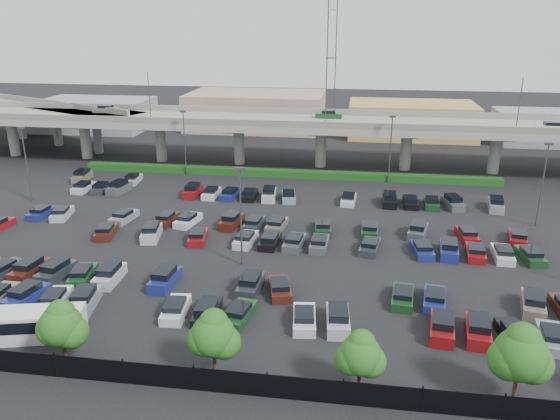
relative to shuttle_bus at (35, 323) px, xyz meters
name	(u,v)px	position (x,y,z in m)	size (l,w,h in m)	color
ground	(257,235)	(13.18, 23.57, -1.29)	(280.00, 280.00, 0.00)	black
overpass	(290,125)	(12.96, 55.58, 5.67)	(150.00, 13.00, 15.80)	gray
on_ramp	(39,108)	(-38.92, 66.62, 5.56)	(50.93, 30.13, 8.80)	gray
hedge	(286,173)	(13.18, 48.57, -0.74)	(66.00, 1.60, 1.10)	#124015
fence	(179,377)	(13.13, -4.43, -0.39)	(70.00, 0.10, 2.00)	black
tree_row	(194,333)	(13.88, -2.96, 2.23)	(65.07, 3.66, 5.94)	#332316
shuttle_bus	(35,323)	(0.00, 0.00, 0.00)	(7.78, 4.16, 2.37)	silver
parked_cars	(242,243)	(12.29, 19.74, -0.68)	(63.10, 41.61, 1.67)	#706757
light_poles	(224,178)	(9.06, 25.57, 4.94)	(66.90, 48.38, 10.30)	#434448
distant_buildings	(365,116)	(25.56, 85.38, 2.45)	(138.00, 24.00, 9.00)	gray
comm_tower	(331,55)	(17.18, 97.57, 14.32)	(2.40, 2.40, 30.00)	#434448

